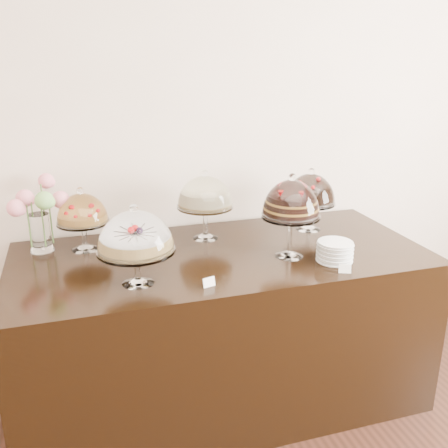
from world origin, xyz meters
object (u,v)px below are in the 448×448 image
object	(u,v)px
cake_stand_sugar_sponge	(135,235)
cake_stand_choco_layer	(291,202)
flower_vase	(39,212)
cake_stand_fruit_tart	(82,212)
display_counter	(221,326)
plate_stack	(335,252)
cake_stand_dark_choco	(310,191)
cake_stand_cheesecake	(205,195)

from	to	relation	value
cake_stand_sugar_sponge	cake_stand_choco_layer	world-z (taller)	cake_stand_choco_layer
cake_stand_sugar_sponge	flower_vase	bearing A→B (deg)	127.79
cake_stand_choco_layer	cake_stand_fruit_tart	distance (m)	1.11
display_counter	plate_stack	distance (m)	0.78
display_counter	cake_stand_sugar_sponge	xyz separation A→B (m)	(-0.48, -0.25, 0.69)
cake_stand_dark_choco	flower_vase	xyz separation A→B (m)	(-1.53, 0.10, -0.02)
display_counter	cake_stand_sugar_sponge	size ratio (longest dim) A/B	5.71
cake_stand_cheesecake	plate_stack	world-z (taller)	cake_stand_cheesecake
cake_stand_choco_layer	flower_vase	bearing A→B (deg)	159.60
cake_stand_choco_layer	cake_stand_dark_choco	world-z (taller)	cake_stand_choco_layer
cake_stand_choco_layer	flower_vase	size ratio (longest dim) A/B	1.13
flower_vase	display_counter	bearing A→B (deg)	-18.95
cake_stand_cheesecake	plate_stack	size ratio (longest dim) A/B	2.21
plate_stack	cake_stand_choco_layer	bearing A→B (deg)	146.06
cake_stand_sugar_sponge	cake_stand_cheesecake	world-z (taller)	cake_stand_cheesecake
display_counter	cake_stand_cheesecake	bearing A→B (deg)	94.81
cake_stand_cheesecake	flower_vase	world-z (taller)	cake_stand_cheesecake
display_counter	cake_stand_choco_layer	xyz separation A→B (m)	(0.33, -0.15, 0.75)
cake_stand_sugar_sponge	cake_stand_dark_choco	distance (m)	1.19
display_counter	cake_stand_choco_layer	bearing A→B (deg)	-24.28
cake_stand_sugar_sponge	flower_vase	distance (m)	0.71
display_counter	cake_stand_fruit_tart	size ratio (longest dim) A/B	6.29
flower_vase	plate_stack	distance (m)	1.56
cake_stand_choco_layer	flower_vase	xyz separation A→B (m)	(-1.24, 0.46, -0.08)
cake_stand_dark_choco	flower_vase	distance (m)	1.53
cake_stand_sugar_sponge	cake_stand_dark_choco	world-z (taller)	cake_stand_sugar_sponge
cake_stand_cheesecake	cake_stand_dark_choco	world-z (taller)	cake_stand_cheesecake
cake_stand_cheesecake	cake_stand_fruit_tart	xyz separation A→B (m)	(-0.67, 0.02, -0.04)
cake_stand_sugar_sponge	plate_stack	size ratio (longest dim) A/B	2.11
cake_stand_fruit_tart	plate_stack	xyz separation A→B (m)	(1.22, -0.55, -0.16)
cake_stand_sugar_sponge	cake_stand_cheesecake	distance (m)	0.67
display_counter	cake_stand_sugar_sponge	distance (m)	0.87
cake_stand_cheesecake	cake_stand_fruit_tart	distance (m)	0.68
display_counter	cake_stand_dark_choco	distance (m)	0.95
display_counter	cake_stand_fruit_tart	bearing A→B (deg)	158.72
cake_stand_choco_layer	cake_stand_cheesecake	distance (m)	0.53
cake_stand_cheesecake	cake_stand_fruit_tart	world-z (taller)	cake_stand_cheesecake
cake_stand_choco_layer	cake_stand_fruit_tart	bearing A→B (deg)	157.74
cake_stand_dark_choco	plate_stack	distance (m)	0.53
display_counter	cake_stand_sugar_sponge	bearing A→B (deg)	-152.88
display_counter	plate_stack	xyz separation A→B (m)	(0.52, -0.28, 0.50)
cake_stand_sugar_sponge	cake_stand_dark_choco	size ratio (longest dim) A/B	1.02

